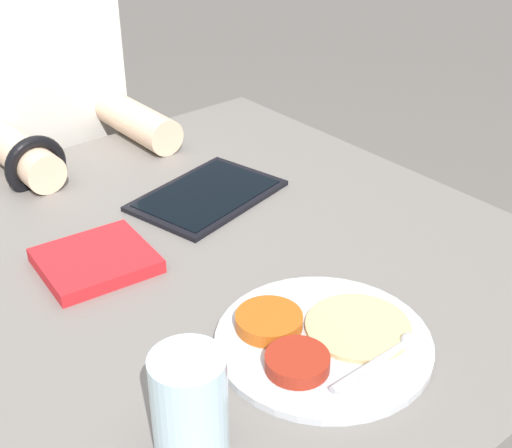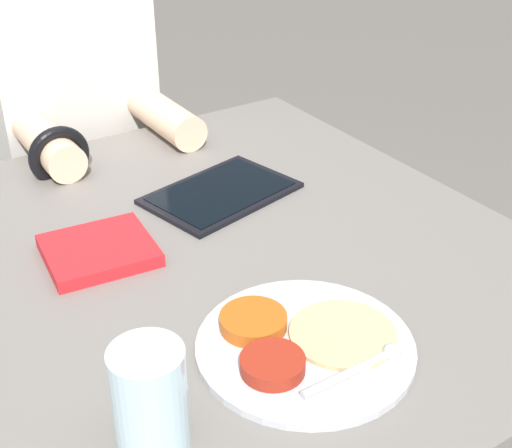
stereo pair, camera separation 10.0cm
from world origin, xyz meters
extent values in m
cylinder|color=#B7BABF|center=(0.08, -0.25, 0.72)|extent=(0.26, 0.26, 0.01)
cylinder|color=#B75114|center=(0.04, -0.19, 0.74)|extent=(0.08, 0.08, 0.02)
cylinder|color=maroon|center=(0.02, -0.27, 0.74)|extent=(0.08, 0.08, 0.02)
cylinder|color=tan|center=(0.13, -0.27, 0.73)|extent=(0.13, 0.13, 0.01)
cylinder|color=#B7BABF|center=(0.09, -0.33, 0.73)|extent=(0.13, 0.01, 0.01)
sphere|color=#B7BABF|center=(0.15, -0.33, 0.73)|extent=(0.02, 0.02, 0.02)
cube|color=silver|center=(-0.05, 0.08, 0.72)|extent=(0.16, 0.15, 0.01)
cube|color=red|center=(-0.05, 0.08, 0.73)|extent=(0.17, 0.15, 0.02)
cube|color=black|center=(0.20, 0.14, 0.72)|extent=(0.27, 0.21, 0.01)
cube|color=black|center=(0.20, 0.14, 0.73)|extent=(0.24, 0.19, 0.00)
cube|color=black|center=(0.12, 0.63, 0.22)|extent=(0.29, 0.22, 0.44)
cube|color=beige|center=(0.12, 0.63, 0.73)|extent=(0.32, 0.20, 0.58)
cylinder|color=beige|center=(0.00, 0.44, 0.75)|extent=(0.07, 0.23, 0.07)
cylinder|color=beige|center=(0.24, 0.44, 0.75)|extent=(0.07, 0.23, 0.07)
torus|color=black|center=(0.00, 0.37, 0.75)|extent=(0.11, 0.02, 0.11)
cylinder|color=silver|center=(-0.14, -0.28, 0.78)|extent=(0.08, 0.08, 0.12)
camera|label=1|loc=(-0.41, -0.72, 1.28)|focal=50.00mm
camera|label=2|loc=(-0.33, -0.78, 1.28)|focal=50.00mm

